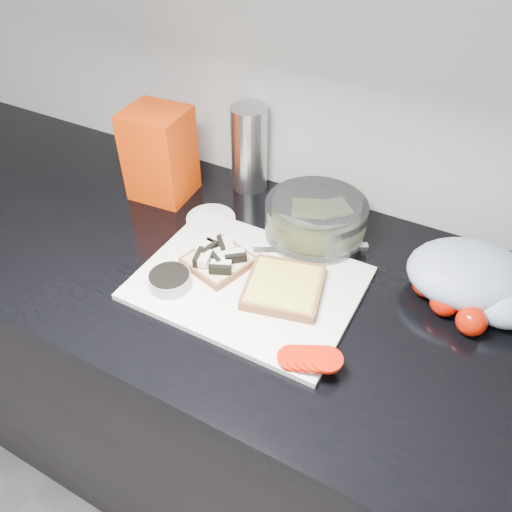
{
  "coord_description": "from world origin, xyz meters",
  "views": [
    {
      "loc": [
        0.24,
        0.58,
        1.56
      ],
      "look_at": [
        -0.09,
        1.19,
        0.95
      ],
      "focal_mm": 35.0,
      "sensor_mm": 36.0,
      "label": 1
    }
  ],
  "objects": [
    {
      "name": "grocery_bag",
      "position": [
        0.27,
        1.32,
        0.95
      ],
      "size": [
        0.27,
        0.24,
        0.1
      ],
      "rotation": [
        0.0,
        0.0,
        0.36
      ],
      "color": "silver",
      "rests_on": "countertop"
    },
    {
      "name": "tub_lid",
      "position": [
        -0.26,
        1.3,
        0.9
      ],
      "size": [
        0.11,
        0.11,
        0.01
      ],
      "primitive_type": "cylinder",
      "rotation": [
        0.0,
        0.0,
        0.0
      ],
      "color": "silver",
      "rests_on": "countertop"
    },
    {
      "name": "bread_right",
      "position": [
        -0.02,
        1.17,
        0.92
      ],
      "size": [
        0.17,
        0.17,
        0.02
      ],
      "rotation": [
        0.0,
        0.0,
        0.23
      ],
      "color": "beige",
      "rests_on": "cutting_board"
    },
    {
      "name": "whole_tomatoes",
      "position": [
        0.25,
        1.26,
        0.93
      ],
      "size": [
        0.14,
        0.11,
        0.05
      ],
      "rotation": [
        0.0,
        0.0,
        -0.12
      ],
      "color": "#B71504",
      "rests_on": "countertop"
    },
    {
      "name": "steel_canister",
      "position": [
        -0.25,
        1.46,
        1.0
      ],
      "size": [
        0.08,
        0.08,
        0.2
      ],
      "primitive_type": "cylinder",
      "color": "#A5A6AA",
      "rests_on": "countertop"
    },
    {
      "name": "tomato_slices",
      "position": [
        0.08,
        1.04,
        0.92
      ],
      "size": [
        0.11,
        0.07,
        0.02
      ],
      "rotation": [
        0.0,
        0.0,
        -0.24
      ],
      "color": "#B71504",
      "rests_on": "cutting_board"
    },
    {
      "name": "bread_bag",
      "position": [
        -0.42,
        1.34,
        1.0
      ],
      "size": [
        0.14,
        0.13,
        0.2
      ],
      "primitive_type": "cube",
      "rotation": [
        0.0,
        0.0,
        0.08
      ],
      "color": "#D63B03",
      "rests_on": "countertop"
    },
    {
      "name": "knife",
      "position": [
        -0.0,
        1.31,
        0.92
      ],
      "size": [
        0.21,
        0.13,
        0.01
      ],
      "rotation": [
        0.0,
        0.0,
        0.53
      ],
      "color": "silver",
      "rests_on": "cutting_board"
    },
    {
      "name": "base_cabinet",
      "position": [
        0.0,
        1.2,
        0.43
      ],
      "size": [
        3.5,
        0.6,
        0.86
      ],
      "primitive_type": "cube",
      "color": "black",
      "rests_on": "ground"
    },
    {
      "name": "countertop",
      "position": [
        0.0,
        1.2,
        0.88
      ],
      "size": [
        3.5,
        0.64,
        0.04
      ],
      "primitive_type": "cube",
      "color": "black",
      "rests_on": "base_cabinet"
    },
    {
      "name": "bread_left",
      "position": [
        -0.17,
        1.17,
        0.92
      ],
      "size": [
        0.14,
        0.14,
        0.04
      ],
      "rotation": [
        0.0,
        0.0,
        -0.28
      ],
      "color": "beige",
      "rests_on": "cutting_board"
    },
    {
      "name": "seed_tub",
      "position": [
        -0.21,
        1.08,
        0.92
      ],
      "size": [
        0.08,
        0.08,
        0.04
      ],
      "color": "gray",
      "rests_on": "countertop"
    },
    {
      "name": "glass_bowl",
      "position": [
        -0.04,
        1.35,
        0.94
      ],
      "size": [
        0.21,
        0.21,
        0.09
      ],
      "rotation": [
        0.0,
        0.0,
        0.4
      ],
      "color": "silver",
      "rests_on": "countertop"
    },
    {
      "name": "cutting_board",
      "position": [
        -0.09,
        1.16,
        0.91
      ],
      "size": [
        0.4,
        0.3,
        0.01
      ],
      "primitive_type": "cube",
      "color": "white",
      "rests_on": "countertop"
    }
  ]
}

